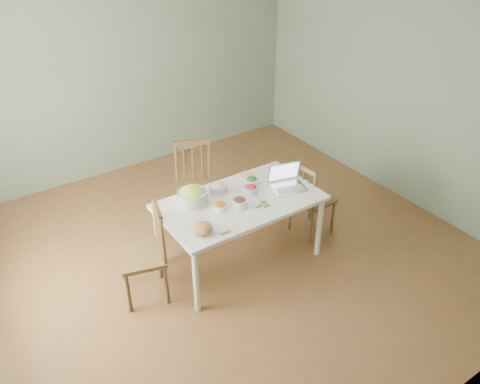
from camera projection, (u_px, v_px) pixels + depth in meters
floor at (231, 252)px, 5.43m from camera, size 5.00×5.00×0.00m
wall_back at (128, 74)px, 6.47m from camera, size 5.00×0.00×2.70m
wall_front at (452, 295)px, 2.96m from camera, size 5.00×0.00×2.70m
wall_right at (402, 92)px, 5.90m from camera, size 0.00×5.00×2.70m
dining_table at (240, 231)px, 5.13m from camera, size 1.64×0.92×0.77m
chair_far at (196, 187)px, 5.64m from camera, size 0.58×0.56×1.02m
chair_left at (141, 254)px, 4.61m from camera, size 0.53×0.55×1.01m
chair_right at (313, 197)px, 5.53m from camera, size 0.43×0.44×0.94m
bread_boule at (203, 229)px, 4.42m from camera, size 0.22×0.22×0.12m
butter_stick at (226, 232)px, 4.45m from camera, size 0.10×0.03×0.03m
bowl_squash at (193, 195)px, 4.84m from camera, size 0.31×0.31×0.17m
bowl_carrot at (220, 206)px, 4.76m from camera, size 0.17×0.17×0.08m
bowl_onion at (218, 188)px, 5.03m from camera, size 0.21×0.21×0.10m
bowl_mushroom at (240, 202)px, 4.80m from camera, size 0.19×0.19×0.10m
bowl_redpep at (251, 189)px, 5.02m from camera, size 0.19×0.19×0.09m
bowl_broccoli at (251, 181)px, 5.15m from camera, size 0.20×0.20×0.10m
flatbread at (248, 175)px, 5.33m from camera, size 0.21×0.21×0.02m
basil_bunch at (262, 205)px, 4.83m from camera, size 0.19×0.19×0.02m
laptop at (290, 179)px, 5.05m from camera, size 0.42×0.38×0.24m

